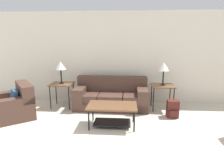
{
  "coord_description": "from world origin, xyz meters",
  "views": [
    {
      "loc": [
        0.3,
        -1.89,
        1.86
      ],
      "look_at": [
        -0.04,
        2.7,
        0.8
      ],
      "focal_mm": 32.0,
      "sensor_mm": 36.0,
      "label": 1
    }
  ],
  "objects_px": {
    "armchair": "(11,106)",
    "backpack": "(173,109)",
    "side_table_left": "(62,86)",
    "side_table_right": "(163,88)",
    "coffee_table": "(112,110)",
    "couch": "(111,97)",
    "table_lamp_right": "(164,67)",
    "table_lamp_left": "(61,66)"
  },
  "relations": [
    {
      "from": "side_table_left",
      "to": "backpack",
      "type": "distance_m",
      "value": 2.96
    },
    {
      "from": "side_table_left",
      "to": "table_lamp_left",
      "type": "xyz_separation_m",
      "value": [
        0.0,
        -0.0,
        0.54
      ]
    },
    {
      "from": "couch",
      "to": "coffee_table",
      "type": "height_order",
      "value": "couch"
    },
    {
      "from": "armchair",
      "to": "backpack",
      "type": "bearing_deg",
      "value": 4.87
    },
    {
      "from": "side_table_left",
      "to": "table_lamp_right",
      "type": "distance_m",
      "value": 2.77
    },
    {
      "from": "coffee_table",
      "to": "table_lamp_left",
      "type": "distance_m",
      "value": 2.03
    },
    {
      "from": "coffee_table",
      "to": "side_table_left",
      "type": "distance_m",
      "value": 1.89
    },
    {
      "from": "side_table_right",
      "to": "table_lamp_right",
      "type": "bearing_deg",
      "value": -110.56
    },
    {
      "from": "couch",
      "to": "table_lamp_right",
      "type": "relative_size",
      "value": 3.24
    },
    {
      "from": "table_lamp_left",
      "to": "coffee_table",
      "type": "bearing_deg",
      "value": -38.5
    },
    {
      "from": "armchair",
      "to": "side_table_right",
      "type": "height_order",
      "value": "armchair"
    },
    {
      "from": "couch",
      "to": "backpack",
      "type": "relative_size",
      "value": 4.69
    },
    {
      "from": "armchair",
      "to": "side_table_right",
      "type": "xyz_separation_m",
      "value": [
        3.67,
        0.88,
        0.31
      ]
    },
    {
      "from": "table_lamp_right",
      "to": "armchair",
      "type": "bearing_deg",
      "value": -166.51
    },
    {
      "from": "armchair",
      "to": "side_table_left",
      "type": "relative_size",
      "value": 2.15
    },
    {
      "from": "couch",
      "to": "coffee_table",
      "type": "relative_size",
      "value": 1.87
    },
    {
      "from": "armchair",
      "to": "side_table_left",
      "type": "height_order",
      "value": "armchair"
    },
    {
      "from": "coffee_table",
      "to": "side_table_right",
      "type": "distance_m",
      "value": 1.72
    },
    {
      "from": "coffee_table",
      "to": "table_lamp_left",
      "type": "height_order",
      "value": "table_lamp_left"
    },
    {
      "from": "side_table_left",
      "to": "coffee_table",
      "type": "bearing_deg",
      "value": -38.5
    },
    {
      "from": "table_lamp_right",
      "to": "backpack",
      "type": "distance_m",
      "value": 1.09
    },
    {
      "from": "coffee_table",
      "to": "table_lamp_left",
      "type": "relative_size",
      "value": 1.74
    },
    {
      "from": "coffee_table",
      "to": "backpack",
      "type": "height_order",
      "value": "coffee_table"
    },
    {
      "from": "side_table_left",
      "to": "table_lamp_left",
      "type": "relative_size",
      "value": 1.09
    },
    {
      "from": "coffee_table",
      "to": "backpack",
      "type": "distance_m",
      "value": 1.54
    },
    {
      "from": "coffee_table",
      "to": "side_table_left",
      "type": "bearing_deg",
      "value": 141.5
    },
    {
      "from": "coffee_table",
      "to": "table_lamp_right",
      "type": "xyz_separation_m",
      "value": [
        1.24,
        1.17,
        0.78
      ]
    },
    {
      "from": "side_table_right",
      "to": "table_lamp_right",
      "type": "distance_m",
      "value": 0.54
    },
    {
      "from": "table_lamp_left",
      "to": "side_table_left",
      "type": "bearing_deg",
      "value": 104.04
    },
    {
      "from": "armchair",
      "to": "table_lamp_right",
      "type": "bearing_deg",
      "value": 13.49
    },
    {
      "from": "table_lamp_right",
      "to": "backpack",
      "type": "relative_size",
      "value": 1.45
    },
    {
      "from": "armchair",
      "to": "backpack",
      "type": "distance_m",
      "value": 3.85
    },
    {
      "from": "couch",
      "to": "side_table_right",
      "type": "distance_m",
      "value": 1.39
    },
    {
      "from": "couch",
      "to": "backpack",
      "type": "xyz_separation_m",
      "value": [
        1.52,
        -0.58,
        -0.09
      ]
    },
    {
      "from": "table_lamp_left",
      "to": "backpack",
      "type": "bearing_deg",
      "value": -10.91
    },
    {
      "from": "couch",
      "to": "coffee_table",
      "type": "distance_m",
      "value": 1.2
    },
    {
      "from": "table_lamp_left",
      "to": "table_lamp_right",
      "type": "relative_size",
      "value": 1.0
    },
    {
      "from": "armchair",
      "to": "backpack",
      "type": "height_order",
      "value": "armchair"
    },
    {
      "from": "couch",
      "to": "side_table_right",
      "type": "height_order",
      "value": "couch"
    },
    {
      "from": "side_table_right",
      "to": "coffee_table",
      "type": "bearing_deg",
      "value": -136.82
    },
    {
      "from": "couch",
      "to": "backpack",
      "type": "bearing_deg",
      "value": -21.01
    },
    {
      "from": "coffee_table",
      "to": "table_lamp_right",
      "type": "bearing_deg",
      "value": 43.18
    }
  ]
}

